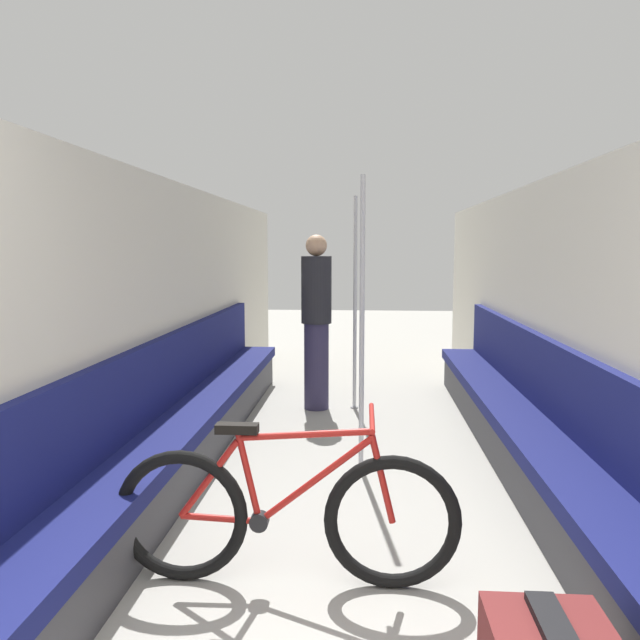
# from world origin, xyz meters

# --- Properties ---
(wall_left) EXTENTS (0.10, 9.99, 2.13)m
(wall_left) POSITION_xyz_m (-1.47, 3.40, 1.06)
(wall_left) COLOR beige
(wall_left) RESTS_ON ground
(wall_right) EXTENTS (0.10, 9.99, 2.13)m
(wall_right) POSITION_xyz_m (1.47, 3.40, 1.06)
(wall_right) COLOR beige
(wall_right) RESTS_ON ground
(bench_seat_row_left) EXTENTS (0.43, 5.67, 0.96)m
(bench_seat_row_left) POSITION_xyz_m (-1.24, 3.29, 0.31)
(bench_seat_row_left) COLOR #3D3D42
(bench_seat_row_left) RESTS_ON ground
(bench_seat_row_right) EXTENTS (0.43, 5.67, 0.96)m
(bench_seat_row_right) POSITION_xyz_m (1.24, 3.29, 0.31)
(bench_seat_row_right) COLOR #3D3D42
(bench_seat_row_right) RESTS_ON ground
(bicycle) EXTENTS (1.65, 0.46, 0.84)m
(bicycle) POSITION_xyz_m (-0.29, 1.61, 0.34)
(bicycle) COLOR black
(bicycle) RESTS_ON ground
(grab_pole_near) EXTENTS (0.08, 0.08, 2.11)m
(grab_pole_near) POSITION_xyz_m (0.06, 3.21, 1.03)
(grab_pole_near) COLOR gray
(grab_pole_near) RESTS_ON ground
(grab_pole_far) EXTENTS (0.08, 0.08, 2.11)m
(grab_pole_far) POSITION_xyz_m (-0.02, 4.95, 1.03)
(grab_pole_far) COLOR gray
(grab_pole_far) RESTS_ON ground
(passenger_standing) EXTENTS (0.30, 0.30, 1.73)m
(passenger_standing) POSITION_xyz_m (-0.40, 4.91, 0.90)
(passenger_standing) COLOR #332D4C
(passenger_standing) RESTS_ON ground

